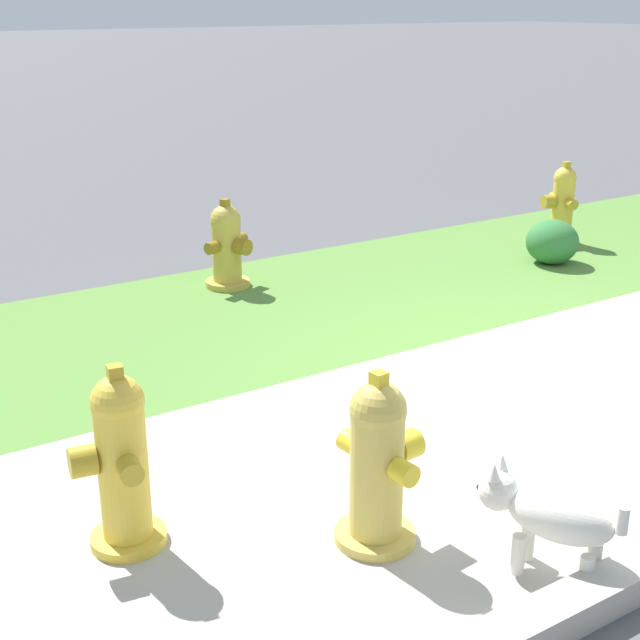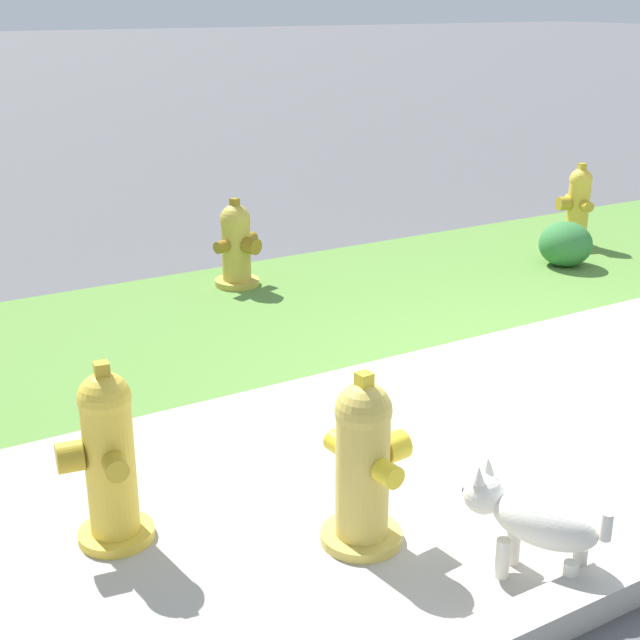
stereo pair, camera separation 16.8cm
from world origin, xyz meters
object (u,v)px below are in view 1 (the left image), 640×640
fire_hydrant_far_end (378,463)px  fire_hydrant_across_street (562,204)px  fire_hydrant_near_corner (227,246)px  small_white_dog (548,515)px  fire_hydrant_by_grass_verge (121,462)px  shrub_bush_far_verge (552,242)px

fire_hydrant_far_end → fire_hydrant_across_street: size_ratio=1.03×
fire_hydrant_near_corner → small_white_dog: bearing=59.4°
fire_hydrant_by_grass_verge → fire_hydrant_near_corner: 3.38m
shrub_bush_far_verge → small_white_dog: bearing=-137.0°
fire_hydrant_across_street → fire_hydrant_near_corner: bearing=98.7°
small_white_dog → shrub_bush_far_verge: small_white_dog is taller
fire_hydrant_by_grass_verge → shrub_bush_far_verge: (4.41, 1.91, -0.19)m
fire_hydrant_near_corner → small_white_dog: size_ratio=1.29×
fire_hydrant_far_end → fire_hydrant_by_grass_verge: bearing=-127.1°
fire_hydrant_by_grass_verge → shrub_bush_far_verge: size_ratio=1.81×
small_white_dog → shrub_bush_far_verge: 4.33m
fire_hydrant_far_end → fire_hydrant_near_corner: (1.05, 3.31, -0.04)m
fire_hydrant_far_end → fire_hydrant_by_grass_verge: (-0.85, 0.52, 0.02)m
shrub_bush_far_verge → fire_hydrant_near_corner: bearing=160.7°
fire_hydrant_near_corner → shrub_bush_far_verge: 2.67m
small_white_dog → shrub_bush_far_verge: (3.17, 2.95, -0.08)m
fire_hydrant_across_street → shrub_bush_far_verge: bearing=144.6°
small_white_dog → shrub_bush_far_verge: bearing=-72.6°
fire_hydrant_by_grass_verge → fire_hydrant_across_street: size_ratio=1.07×
fire_hydrant_far_end → fire_hydrant_across_street: (4.12, 2.86, -0.01)m
fire_hydrant_near_corner → shrub_bush_far_verge: bearing=139.7°
fire_hydrant_by_grass_verge → small_white_dog: (1.25, -1.04, -0.12)m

